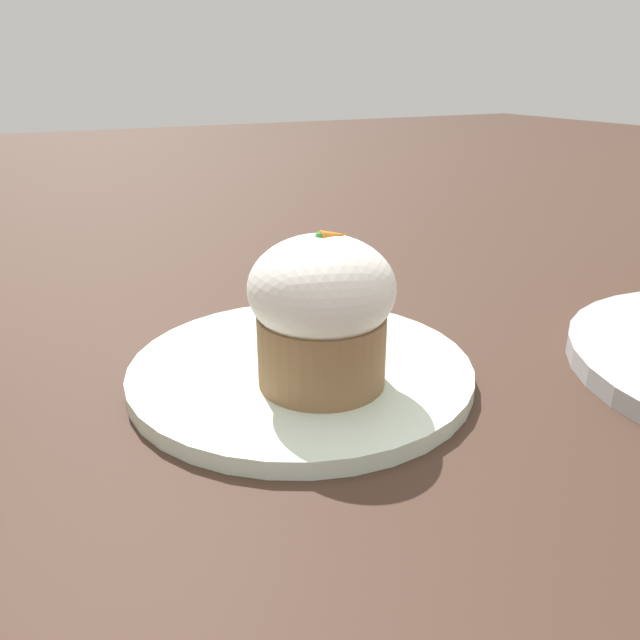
% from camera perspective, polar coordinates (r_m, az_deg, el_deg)
% --- Properties ---
extents(ground_plane, '(4.00, 4.00, 0.00)m').
position_cam_1_polar(ground_plane, '(0.44, -1.75, -5.25)').
color(ground_plane, '#3D281E').
extents(dessert_plate, '(0.24, 0.24, 0.01)m').
position_cam_1_polar(dessert_plate, '(0.44, -1.76, -4.58)').
color(dessert_plate, silver).
rests_on(dessert_plate, ground_plane).
extents(carrot_cake, '(0.09, 0.09, 0.10)m').
position_cam_1_polar(carrot_cake, '(0.39, 0.00, 0.84)').
color(carrot_cake, olive).
rests_on(carrot_cake, dessert_plate).
extents(spoon, '(0.05, 0.13, 0.01)m').
position_cam_1_polar(spoon, '(0.44, -3.70, -3.37)').
color(spoon, '#B7B7BC').
rests_on(spoon, dessert_plate).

